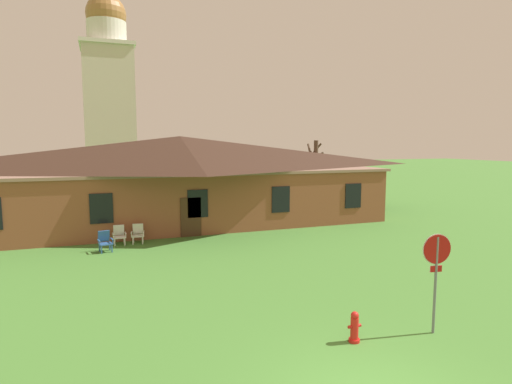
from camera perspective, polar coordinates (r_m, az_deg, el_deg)
name	(u,v)px	position (r m, az deg, el deg)	size (l,w,h in m)	color
brick_building	(181,178)	(27.41, -10.19, 1.91)	(25.11, 10.40, 5.41)	brown
dome_tower	(109,99)	(46.07, -19.26, 11.82)	(5.18, 5.18, 20.47)	beige
stop_sign	(436,263)	(11.95, 23.26, -8.86)	(0.80, 0.17, 2.66)	slate
lawn_chair_by_porch	(105,241)	(20.65, -19.82, -6.25)	(0.72, 0.76, 0.96)	#2D5693
lawn_chair_near_door	(119,234)	(21.84, -18.07, -5.49)	(0.65, 0.68, 0.96)	white
lawn_chair_left_end	(138,233)	(21.88, -15.72, -5.38)	(0.70, 0.73, 0.96)	silver
bare_tree_beside_building	(315,168)	(35.15, 8.02, 3.21)	(1.87, 1.61, 5.19)	brown
fire_hydrant	(354,327)	(11.33, 13.21, -17.45)	(0.36, 0.28, 0.79)	red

